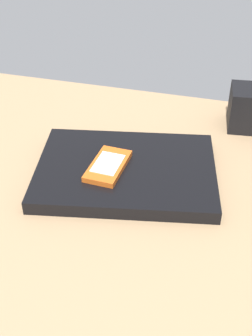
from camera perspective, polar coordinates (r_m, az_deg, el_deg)
desk_surface at (r=81.11cm, az=5.40°, el=-4.64°), size 120.00×80.00×3.00cm
laptop_closed at (r=83.94cm, az=0.00°, el=-0.40°), size 37.36×30.15×2.53cm
cell_phone_on_laptop at (r=82.29cm, az=-2.33°, el=0.30°), size 6.51×11.27×1.21cm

